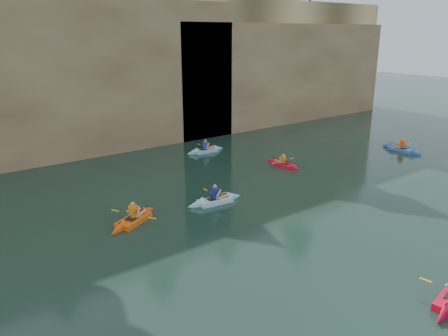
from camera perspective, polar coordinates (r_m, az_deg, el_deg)
ground at (r=15.34m, az=9.77°, el=-17.42°), size 160.00×160.00×0.00m
cliff at (r=39.60m, az=-23.89°, el=12.04°), size 70.00×16.00×12.00m
cliff_slab_center at (r=33.15m, az=-17.21°, el=11.44°), size 24.00×2.40×11.40m
cliff_slab_east at (r=44.31m, az=8.37°, el=12.31°), size 26.00×2.40×9.84m
sea_cave_center at (r=31.60m, az=-26.31°, el=2.58°), size 3.50×1.00×3.20m
sea_cave_east at (r=36.60m, az=-4.51°, el=7.18°), size 5.00×1.00×4.50m
kayaker_orange at (r=21.33m, az=-11.72°, el=-6.59°), size 3.38×2.29×1.30m
kayaker_ltblue_near at (r=23.18m, az=-1.19°, el=-4.23°), size 3.31×2.51×1.28m
kayaker_red_far at (r=29.76m, az=7.72°, el=0.50°), size 2.17×3.00×1.09m
kayaker_ltblue_mid at (r=32.94m, az=-2.44°, el=2.33°), size 3.25×2.41×1.22m
kayaker_blue_east at (r=35.92m, az=22.17°, el=2.32°), size 2.48×3.60×1.27m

